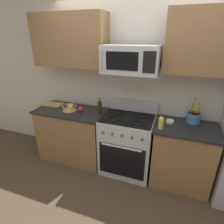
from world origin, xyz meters
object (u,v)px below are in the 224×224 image
range_oven (127,144)px  prep_bowl (170,121)px  cutting_board (52,104)px  microwave (131,59)px  apple_loose (81,109)px  bottle_oil (161,122)px  bottle_soy (100,106)px  utensil_crock (193,117)px  fruit_basket (70,107)px

range_oven → prep_bowl: size_ratio=10.05×
range_oven → cutting_board: size_ratio=2.94×
range_oven → prep_bowl: 0.74m
microwave → apple_loose: 1.12m
cutting_board → bottle_oil: size_ratio=1.85×
bottle_oil → bottle_soy: size_ratio=0.83×
prep_bowl → utensil_crock: bearing=22.2°
prep_bowl → apple_loose: bearing=-177.9°
fruit_basket → microwave: bearing=2.7°
cutting_board → utensil_crock: bearing=2.0°
range_oven → bottle_oil: 0.73m
apple_loose → range_oven: bearing=-0.5°
microwave → prep_bowl: bearing=3.0°
fruit_basket → prep_bowl: bearing=2.8°
microwave → bottle_oil: microwave is taller
range_oven → apple_loose: (-0.79, 0.01, 0.47)m
utensil_crock → prep_bowl: size_ratio=3.19×
cutting_board → range_oven: bearing=-4.0°
cutting_board → bottle_oil: 1.90m
microwave → bottle_soy: 0.86m
utensil_crock → bottle_oil: utensil_crock is taller
utensil_crock → prep_bowl: (-0.30, -0.12, -0.06)m
utensil_crock → cutting_board: bearing=-178.0°
microwave → apple_loose: microwave is taller
fruit_basket → prep_bowl: fruit_basket is taller
apple_loose → cutting_board: apple_loose is taller
microwave → utensil_crock: bearing=9.8°
range_oven → apple_loose: bearing=179.5°
range_oven → microwave: 1.27m
range_oven → bottle_oil: bottle_oil is taller
range_oven → bottle_soy: (-0.47, 0.05, 0.55)m
microwave → bottle_oil: size_ratio=3.68×
apple_loose → prep_bowl: 1.37m
apple_loose → microwave: bearing=1.5°
apple_loose → bottle_oil: (1.26, -0.16, 0.05)m
range_oven → microwave: bearing=90.1°
bottle_soy → range_oven: bearing=-6.1°
fruit_basket → utensil_crock: bearing=6.1°
range_oven → fruit_basket: size_ratio=4.73×
apple_loose → bottle_soy: bearing=7.9°
microwave → bottle_oil: 0.90m
utensil_crock → cutting_board: utensil_crock is taller
utensil_crock → fruit_basket: bearing=-173.9°
range_oven → utensil_crock: 1.03m
apple_loose → bottle_soy: 0.33m
microwave → fruit_basket: 1.25m
utensil_crock → fruit_basket: size_ratio=1.50×
range_oven → apple_loose: range_oven is taller
microwave → prep_bowl: (0.58, 0.03, -0.81)m
cutting_board → bottle_soy: (0.93, -0.05, 0.10)m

